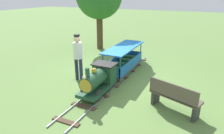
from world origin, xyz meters
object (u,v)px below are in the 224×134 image
object	(u,v)px
locomotive	(99,79)
park_bench	(174,97)
conductor_person	(78,54)
passenger_car	(124,62)

from	to	relation	value
locomotive	park_bench	bearing A→B (deg)	178.97
conductor_person	park_bench	size ratio (longest dim) A/B	1.19
park_bench	passenger_car	bearing A→B (deg)	-41.76
passenger_car	park_bench	size ratio (longest dim) A/B	1.73
conductor_person	locomotive	bearing A→B (deg)	152.53
passenger_car	park_bench	world-z (taller)	passenger_car
locomotive	conductor_person	size ratio (longest dim) A/B	0.89
passenger_car	conductor_person	size ratio (longest dim) A/B	1.45
locomotive	park_bench	size ratio (longest dim) A/B	1.06
passenger_car	park_bench	xyz separation A→B (m)	(-2.21, 1.97, -0.01)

